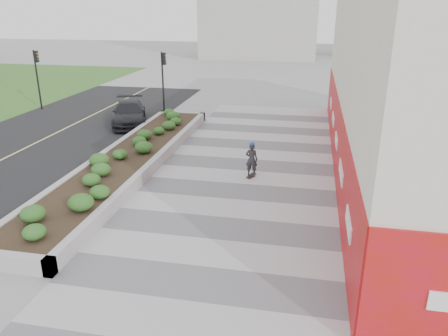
% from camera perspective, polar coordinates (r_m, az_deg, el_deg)
% --- Properties ---
extents(ground, '(160.00, 160.00, 0.00)m').
position_cam_1_polar(ground, '(13.48, -1.93, -11.41)').
color(ground, gray).
rests_on(ground, ground).
extents(walkway, '(8.00, 36.00, 0.01)m').
position_cam_1_polar(walkway, '(16.05, 0.51, -5.83)').
color(walkway, '#A8A8AD').
rests_on(walkway, ground).
extents(building, '(6.04, 24.08, 8.00)m').
position_cam_1_polar(building, '(20.80, 23.46, 10.15)').
color(building, beige).
rests_on(building, ground).
extents(planter, '(3.00, 18.00, 0.90)m').
position_cam_1_polar(planter, '(20.99, -12.31, 1.39)').
color(planter, '#9E9EA0').
rests_on(planter, ground).
extents(street, '(10.00, 40.00, 0.00)m').
position_cam_1_polar(street, '(24.39, -26.42, 1.32)').
color(street, black).
rests_on(street, ground).
extents(traffic_signal_near, '(0.33, 0.28, 4.20)m').
position_cam_1_polar(traffic_signal_near, '(30.61, -7.91, 12.12)').
color(traffic_signal_near, black).
rests_on(traffic_signal_near, ground).
extents(traffic_signal_far, '(0.33, 0.28, 4.20)m').
position_cam_1_polar(traffic_signal_far, '(34.28, -23.21, 11.58)').
color(traffic_signal_far, black).
rests_on(traffic_signal_far, ground).
extents(manhole_cover, '(0.44, 0.44, 0.01)m').
position_cam_1_polar(manhole_cover, '(15.97, 2.28, -5.99)').
color(manhole_cover, '#595654').
rests_on(manhole_cover, ground).
extents(skateboarder, '(0.55, 0.75, 1.61)m').
position_cam_1_polar(skateboarder, '(19.07, 3.63, 1.14)').
color(skateboarder, beige).
rests_on(skateboarder, ground).
extents(car_dark, '(3.65, 5.34, 1.44)m').
position_cam_1_polar(car_dark, '(28.45, -12.27, 7.03)').
color(car_dark, black).
rests_on(car_dark, ground).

